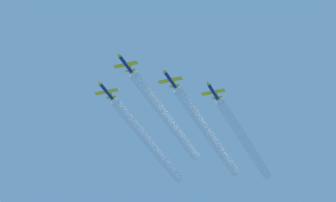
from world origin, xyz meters
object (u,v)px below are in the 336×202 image
at_px(jet_lead, 125,63).
at_px(jet_left_wingman, 170,79).
at_px(jet_right_wingman, 106,90).
at_px(jet_outer_left, 213,91).

bearing_deg(jet_lead, jet_left_wingman, -134.34).
relative_size(jet_right_wingman, jet_outer_left, 1.00).
bearing_deg(jet_right_wingman, jet_outer_left, -161.31).
xyz_separation_m(jet_left_wingman, jet_right_wingman, (23.87, 0.69, -0.04)).
distance_m(jet_left_wingman, jet_right_wingman, 23.88).
bearing_deg(jet_left_wingman, jet_outer_left, -136.21).
distance_m(jet_lead, jet_outer_left, 33.47).
height_order(jet_right_wingman, jet_outer_left, jet_right_wingman).
height_order(jet_lead, jet_left_wingman, jet_lead).
height_order(jet_lead, jet_right_wingman, jet_lead).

